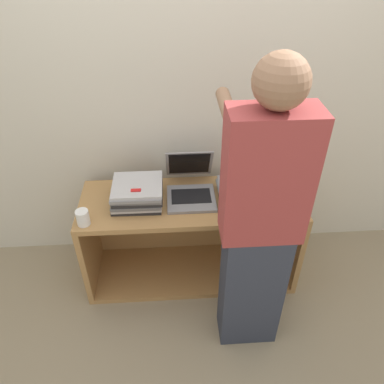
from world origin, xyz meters
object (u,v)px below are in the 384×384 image
object	(u,v)px
laptop_stack_left	(137,193)
mug	(83,218)
laptop_open	(191,187)
laptop_stack_right	(243,193)
person	(260,226)

from	to	relation	value
laptop_stack_left	mug	xyz separation A→B (m)	(-0.31, -0.19, -0.02)
laptop_stack_left	mug	distance (m)	0.36
laptop_open	laptop_stack_right	distance (m)	0.34
laptop_open	person	size ratio (longest dim) A/B	0.24
laptop_stack_right	person	world-z (taller)	person
laptop_stack_left	laptop_stack_right	bearing A→B (deg)	-0.00
laptop_open	person	xyz separation A→B (m)	(0.31, -0.57, 0.16)
laptop_stack_right	person	distance (m)	0.53
person	mug	bearing A→B (deg)	161.79
laptop_open	mug	size ratio (longest dim) A/B	4.26
mug	laptop_open	bearing A→B (deg)	21.75
person	laptop_open	bearing A→B (deg)	118.64
laptop_stack_right	mug	xyz separation A→B (m)	(-0.98, -0.19, 0.01)
laptop_open	mug	world-z (taller)	laptop_open
person	mug	size ratio (longest dim) A/B	17.94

